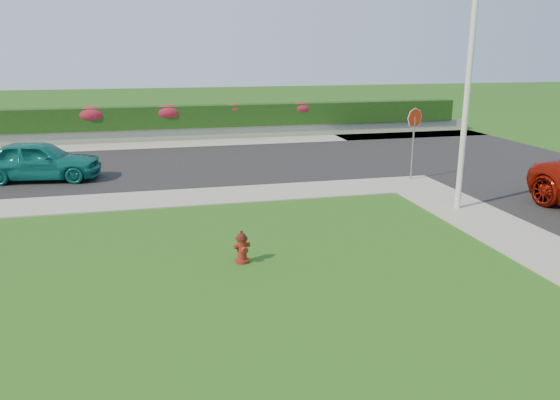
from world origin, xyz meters
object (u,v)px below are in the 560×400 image
object	(u,v)px
sedan_teal	(39,160)
utility_pole	(466,109)
stop_sign	(414,127)
fire_hydrant	(242,248)

from	to	relation	value
sedan_teal	utility_pole	xyz separation A→B (m)	(12.23, -6.49, 2.12)
utility_pole	stop_sign	distance (m)	3.76
fire_hydrant	stop_sign	bearing A→B (deg)	25.69
sedan_teal	utility_pole	distance (m)	14.01
stop_sign	utility_pole	bearing A→B (deg)	-93.70
fire_hydrant	stop_sign	size ratio (longest dim) A/B	0.28
fire_hydrant	sedan_teal	bearing A→B (deg)	105.93
sedan_teal	utility_pole	size ratio (longest dim) A/B	0.71
fire_hydrant	stop_sign	xyz separation A→B (m)	(7.03, 6.17, 1.53)
stop_sign	sedan_teal	bearing A→B (deg)	169.00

